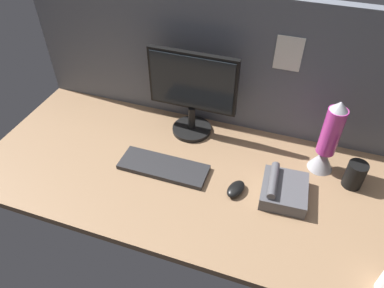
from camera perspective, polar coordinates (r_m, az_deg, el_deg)
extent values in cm
cube|color=#8C6B4C|center=(149.67, 0.55, -4.76)|extent=(180.00, 80.00, 3.00)
cube|color=#565B66|center=(158.69, 5.05, 12.76)|extent=(180.00, 5.00, 60.88)
cube|color=white|center=(148.30, 15.10, 13.68)|extent=(10.56, 0.40, 14.06)
cylinder|color=black|center=(167.35, -0.03, 2.41)|extent=(18.00, 18.00, 1.80)
cylinder|color=black|center=(163.35, -0.03, 4.14)|extent=(3.20, 3.20, 11.00)
cube|color=black|center=(153.34, 0.09, 9.92)|extent=(39.11, 2.40, 26.65)
cube|color=black|center=(152.22, -0.08, 9.66)|extent=(36.71, 0.60, 24.25)
cube|color=#262628|center=(149.34, -4.55, -3.68)|extent=(37.06, 13.17, 2.00)
ellipsoid|color=black|center=(140.90, 6.98, -7.11)|extent=(8.23, 10.84, 3.40)
cylinder|color=black|center=(153.19, 24.48, -4.48)|extent=(7.55, 7.55, 11.25)
cone|color=#A5A5AD|center=(156.27, 19.98, -2.32)|extent=(10.21, 10.21, 9.28)
cylinder|color=#B2338C|center=(146.93, 21.30, 1.84)|extent=(7.43, 7.43, 20.42)
cone|color=#A5A5AD|center=(140.04, 22.51, 5.61)|extent=(6.68, 6.68, 3.71)
cube|color=#4C4C51|center=(142.21, 14.42, -7.23)|extent=(18.05, 19.93, 5.60)
cylinder|color=#4C4C51|center=(138.95, 12.84, -5.62)|extent=(4.16, 17.25, 3.20)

